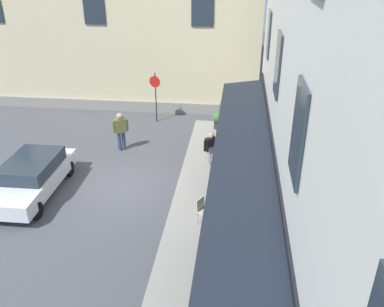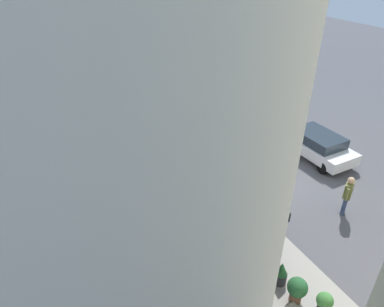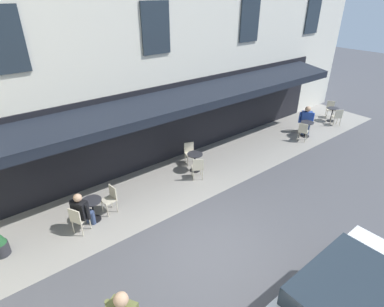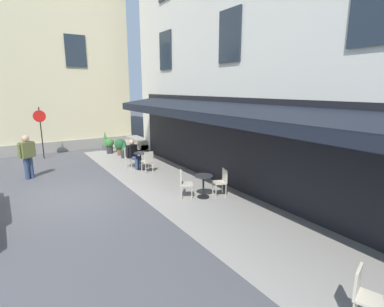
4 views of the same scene
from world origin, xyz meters
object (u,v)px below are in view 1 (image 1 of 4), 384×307
cafe_chair_cream_kerbside (203,209)px  seated_patron_in_black (212,147)px  cafe_table_far_end (216,155)px  potted_plant_mid_terrace (224,125)px  cafe_chair_cream_under_awning (216,161)px  potted_plant_by_steps (220,112)px  no_parking_sign (155,88)px  parked_car_white (32,176)px  cafe_chair_cream_by_window (209,148)px  potted_plant_under_sign (223,133)px  potted_plant_entrance_right (217,120)px  cafe_chair_cream_back_row (238,221)px  walking_pedestrian_in_olive (121,129)px  cafe_table_near_entrance (219,217)px

cafe_chair_cream_kerbside → seated_patron_in_black: 4.37m
cafe_table_far_end → potted_plant_mid_terrace: size_ratio=0.85×
cafe_chair_cream_under_awning → potted_plant_by_steps: (5.64, 0.17, -0.02)m
potted_plant_by_steps → cafe_chair_cream_under_awning: bearing=-178.3°
no_parking_sign → parked_car_white: size_ratio=0.60×
cafe_chair_cream_by_window → potted_plant_under_sign: (1.98, -0.48, -0.13)m
no_parking_sign → seated_patron_in_black: bearing=-142.8°
cafe_chair_cream_kerbside → potted_plant_entrance_right: 7.98m
no_parking_sign → potted_plant_mid_terrace: (-1.30, -3.58, -1.28)m
cafe_table_far_end → potted_plant_mid_terrace: (3.26, -0.20, 0.02)m
seated_patron_in_black → no_parking_sign: 5.39m
cafe_chair_cream_by_window → potted_plant_entrance_right: size_ratio=1.08×
cafe_table_far_end → potted_plant_under_sign: 2.54m
cafe_chair_cream_by_window → potted_plant_entrance_right: 3.43m
cafe_chair_cream_by_window → potted_plant_mid_terrace: 2.75m
seated_patron_in_black → cafe_chair_cream_back_row: bearing=-166.4°
cafe_chair_cream_by_window → parked_car_white: size_ratio=0.21×
walking_pedestrian_in_olive → no_parking_sign: 3.70m
potted_plant_mid_terrace → potted_plant_under_sign: bearing=179.1°
cafe_chair_cream_back_row → potted_plant_by_steps: bearing=6.5°
seated_patron_in_black → no_parking_sign: no_parking_sign is taller
cafe_chair_cream_under_awning → potted_plant_mid_terrace: size_ratio=1.03×
cafe_chair_cream_by_window → no_parking_sign: (4.01, 3.09, 1.25)m
cafe_chair_cream_by_window → no_parking_sign: 5.21m
cafe_table_far_end → potted_plant_entrance_right: 3.98m
potted_plant_under_sign → no_parking_sign: bearing=60.3°
potted_plant_by_steps → potted_plant_entrance_right: (-1.03, 0.07, -0.04)m
cafe_chair_cream_by_window → seated_patron_in_black: bearing=-151.6°
cafe_chair_cream_back_row → seated_patron_in_black: size_ratio=0.70×
cafe_chair_cream_back_row → cafe_table_near_entrance: bearing=71.4°
potted_plant_entrance_right → parked_car_white: bearing=137.5°
potted_plant_under_sign → parked_car_white: bearing=129.2°
seated_patron_in_black → walking_pedestrian_in_olive: walking_pedestrian_in_olive is taller
cafe_chair_cream_back_row → potted_plant_under_sign: 7.09m
cafe_chair_cream_by_window → cafe_table_near_entrance: bearing=-172.0°
cafe_table_near_entrance → potted_plant_entrance_right: bearing=3.9°
cafe_chair_cream_kerbside → cafe_chair_cream_under_awning: same height
cafe_chair_cream_under_awning → potted_plant_under_sign: size_ratio=1.05×
cafe_chair_cream_under_awning → no_parking_sign: bearing=33.6°
potted_plant_entrance_right → no_parking_sign: bearing=79.6°
no_parking_sign → potted_plant_mid_terrace: no_parking_sign is taller
cafe_chair_cream_by_window → potted_plant_under_sign: size_ratio=1.05×
cafe_chair_cream_under_awning → cafe_chair_cream_back_row: bearing=-166.7°
cafe_chair_cream_kerbside → potted_plant_entrance_right: (7.98, 0.01, -0.06)m
cafe_chair_cream_under_awning → parked_car_white: (-2.26, 6.54, 0.16)m
cafe_chair_cream_back_row → cafe_chair_cream_by_window: same height
cafe_chair_cream_back_row → cafe_chair_cream_kerbside: bearing=66.0°
potted_plant_by_steps → potted_plant_mid_terrace: (-1.75, -0.30, -0.01)m
cafe_chair_cream_back_row → no_parking_sign: size_ratio=0.35×
cafe_table_near_entrance → potted_plant_under_sign: potted_plant_under_sign is taller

